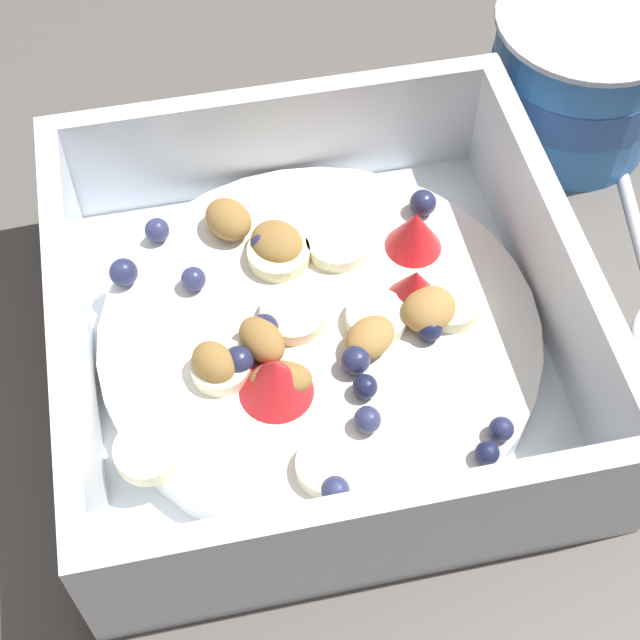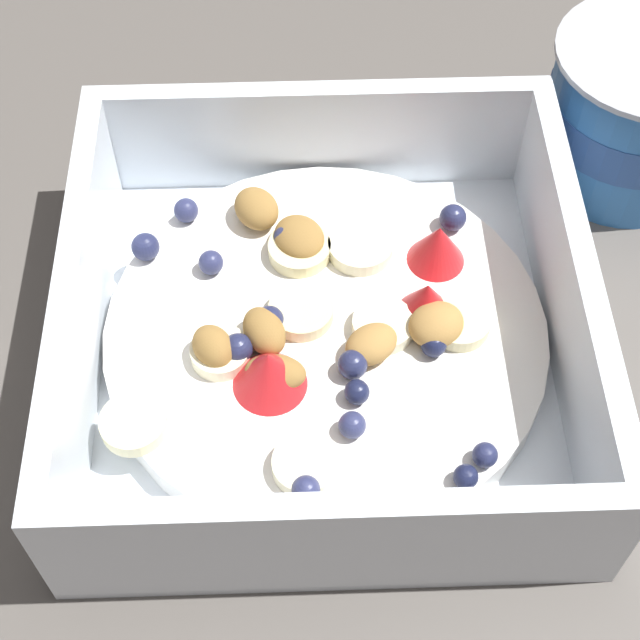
# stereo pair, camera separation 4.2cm
# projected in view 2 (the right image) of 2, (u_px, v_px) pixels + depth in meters

# --- Properties ---
(ground_plane) EXTENTS (2.40, 2.40, 0.00)m
(ground_plane) POSITION_uv_depth(u_px,v_px,m) (297.00, 385.00, 0.44)
(ground_plane) COLOR #56514C
(fruit_bowl) EXTENTS (0.22, 0.22, 0.07)m
(fruit_bowl) POSITION_uv_depth(u_px,v_px,m) (320.00, 332.00, 0.43)
(fruit_bowl) COLOR white
(fruit_bowl) RESTS_ON ground
(yogurt_cup) EXTENTS (0.09, 0.09, 0.08)m
(yogurt_cup) POSITION_uv_depth(u_px,v_px,m) (631.00, 111.00, 0.48)
(yogurt_cup) COLOR #3370B7
(yogurt_cup) RESTS_ON ground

